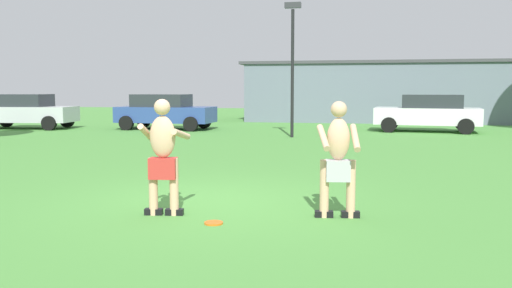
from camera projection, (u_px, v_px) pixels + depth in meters
The scene contains 9 objects.
ground_plane at pixel (206, 202), 8.40m from camera, with size 80.00×80.00×0.00m, color #4C8E3D.
player_near at pixel (163, 154), 7.47m from camera, with size 0.59×0.64×1.68m.
player_in_gray at pixel (338, 157), 7.32m from camera, with size 0.64×0.61×1.65m.
frisbee at pixel (214, 223), 7.05m from camera, with size 0.26×0.26×0.03m, color orange.
car_blue_near_post at pixel (165, 111), 23.47m from camera, with size 4.34×2.10×1.58m.
car_white_mid_lot at pixel (428, 112), 22.11m from camera, with size 4.48×2.42×1.58m.
car_silver_far_end at pixel (25, 111), 23.82m from camera, with size 4.48×2.43×1.58m.
lamp_post at pixel (293, 54), 19.33m from camera, with size 0.60×0.24×4.99m.
outbuilding_behind_lot at pixel (373, 92), 29.52m from camera, with size 14.44×5.29×3.31m.
Camera 1 is at (2.43, -7.93, 1.82)m, focal length 36.50 mm.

